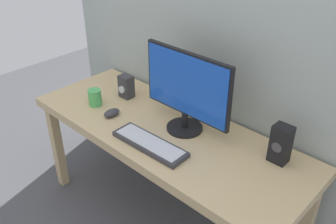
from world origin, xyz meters
name	(u,v)px	position (x,y,z in m)	size (l,w,h in m)	color
ground_plane	(165,219)	(0.00, 0.00, 0.00)	(6.00, 6.00, 0.00)	#4C4C51
desk	(165,139)	(0.00, 0.00, 0.65)	(1.74, 0.65, 0.73)	tan
monitor	(187,90)	(0.08, 0.08, 0.98)	(0.57, 0.21, 0.46)	black
keyboard_primary	(150,144)	(0.06, -0.18, 0.74)	(0.45, 0.15, 0.03)	#333338
mouse	(112,113)	(-0.33, -0.12, 0.75)	(0.06, 0.11, 0.04)	#333338
speaker_right	(281,144)	(0.62, 0.18, 0.83)	(0.09, 0.08, 0.20)	black
audio_controller	(126,87)	(-0.45, 0.10, 0.80)	(0.09, 0.08, 0.15)	#333338
coffee_mug	(95,97)	(-0.51, -0.10, 0.78)	(0.08, 0.08, 0.11)	#4CB259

